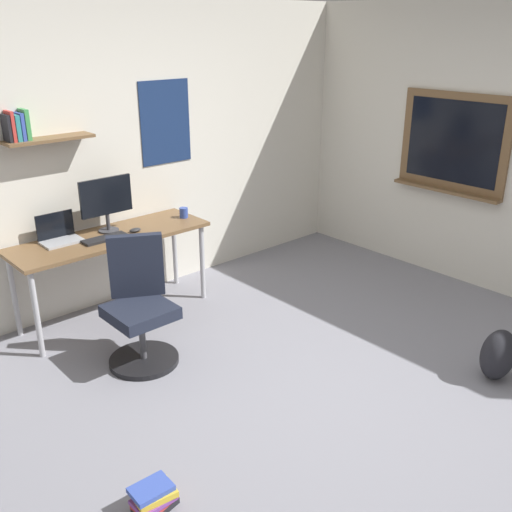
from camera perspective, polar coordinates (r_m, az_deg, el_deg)
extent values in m
plane|color=gray|center=(4.12, 8.15, -13.53)|extent=(5.20, 5.20, 0.00)
cube|color=silver|center=(5.37, -11.67, 9.86)|extent=(5.00, 0.10, 2.60)
cube|color=brown|center=(4.82, -19.66, 10.77)|extent=(0.68, 0.20, 0.02)
cube|color=navy|center=(5.42, -8.89, 12.85)|extent=(0.52, 0.01, 0.74)
cube|color=black|center=(4.72, -23.32, 11.46)|extent=(0.02, 0.14, 0.20)
cube|color=#C63833|center=(4.73, -23.00, 11.66)|extent=(0.03, 0.14, 0.22)
cube|color=teal|center=(4.74, -22.57, 11.56)|extent=(0.03, 0.14, 0.19)
cube|color=#3851B2|center=(4.76, -22.17, 11.71)|extent=(0.03, 0.14, 0.20)
cube|color=#3D934C|center=(4.77, -21.78, 11.92)|extent=(0.03, 0.14, 0.23)
cube|color=brown|center=(5.85, 18.88, 10.62)|extent=(0.04, 1.10, 0.90)
cube|color=black|center=(5.84, 18.80, 10.61)|extent=(0.01, 0.94, 0.76)
cube|color=brown|center=(5.91, 18.11, 6.17)|extent=(0.12, 1.10, 0.03)
cube|color=brown|center=(4.97, -14.13, 1.83)|extent=(1.67, 0.56, 0.03)
cylinder|color=#B7B7BC|center=(4.65, -20.77, -5.42)|extent=(0.04, 0.04, 0.71)
cylinder|color=#B7B7BC|center=(5.31, -5.30, -0.61)|extent=(0.04, 0.04, 0.71)
cylinder|color=#B7B7BC|center=(5.03, -22.69, -3.61)|extent=(0.04, 0.04, 0.71)
cylinder|color=#B7B7BC|center=(5.64, -8.01, 0.67)|extent=(0.04, 0.04, 0.71)
cylinder|color=black|center=(4.51, -10.94, -10.00)|extent=(0.52, 0.52, 0.04)
cylinder|color=#4C4C51|center=(4.42, -11.11, -7.90)|extent=(0.05, 0.05, 0.34)
cube|color=#1E2333|center=(4.32, -11.32, -5.42)|extent=(0.44, 0.44, 0.09)
cube|color=#1E2333|center=(4.38, -11.70, -0.93)|extent=(0.38, 0.25, 0.48)
cube|color=#ADAFB5|center=(4.90, -18.54, 1.36)|extent=(0.31, 0.21, 0.02)
cube|color=black|center=(4.95, -19.17, 2.88)|extent=(0.31, 0.01, 0.21)
cylinder|color=#38383D|center=(5.07, -14.27, 2.46)|extent=(0.17, 0.17, 0.01)
cylinder|color=#38383D|center=(5.04, -14.36, 3.28)|extent=(0.03, 0.03, 0.14)
cube|color=black|center=(4.97, -14.54, 5.72)|extent=(0.46, 0.02, 0.31)
cube|color=black|center=(4.87, -14.61, 1.68)|extent=(0.37, 0.13, 0.02)
ellipsoid|color=#262628|center=(4.99, -11.80, 2.51)|extent=(0.10, 0.06, 0.03)
cylinder|color=#334CA5|center=(5.29, -7.12, 4.25)|extent=(0.08, 0.08, 0.09)
ellipsoid|color=#232328|center=(4.52, 22.70, -8.94)|extent=(0.32, 0.22, 0.38)
cube|color=black|center=(3.36, -9.83, -23.05)|extent=(0.23, 0.19, 0.04)
cube|color=#C63833|center=(3.33, -9.96, -22.59)|extent=(0.24, 0.19, 0.03)
cube|color=#7A3D99|center=(3.30, -10.05, -22.53)|extent=(0.21, 0.15, 0.02)
cube|color=gold|center=(3.29, -9.96, -22.03)|extent=(0.23, 0.18, 0.03)
cube|color=#3851B2|center=(3.26, -10.25, -21.64)|extent=(0.22, 0.16, 0.03)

